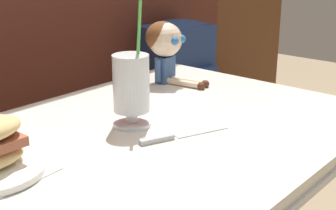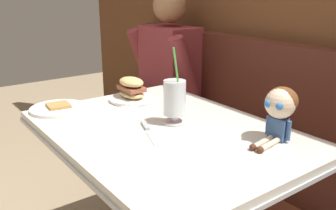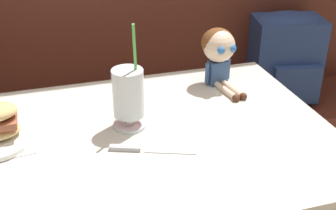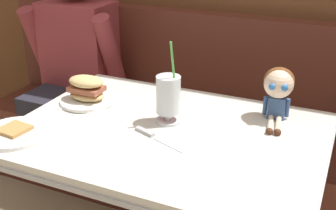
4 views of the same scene
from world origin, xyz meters
name	(u,v)px [view 4 (image 4 of 4)]	position (x,y,z in m)	size (l,w,h in m)	color
booth_bench	(217,150)	(0.00, 0.81, 0.33)	(2.60, 0.48, 1.00)	#512319
diner_table	(167,176)	(0.00, 0.18, 0.54)	(1.11, 0.81, 0.74)	silver
toast_plate	(15,133)	(-0.47, -0.08, 0.75)	(0.25, 0.25, 0.03)	white
milkshake_glass	(168,97)	(-0.02, 0.24, 0.84)	(0.10, 0.10, 0.32)	silver
sandwich_plate	(87,92)	(-0.40, 0.27, 0.79)	(0.22, 0.22, 0.12)	white
butter_knife	(151,135)	(-0.03, 0.11, 0.74)	(0.23, 0.10, 0.01)	silver
seated_doll	(278,86)	(0.33, 0.44, 0.87)	(0.13, 0.23, 0.20)	#385689
diner_patron	(76,57)	(-0.80, 0.76, 0.74)	(0.55, 0.48, 0.81)	maroon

